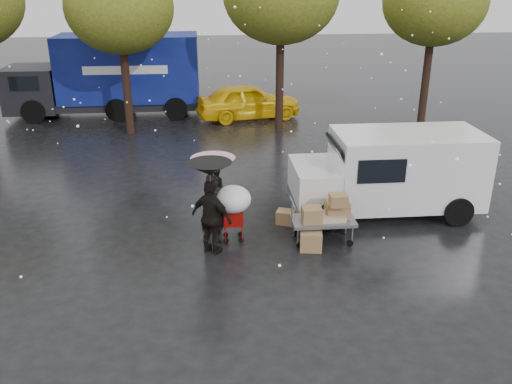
{
  "coord_description": "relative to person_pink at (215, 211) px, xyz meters",
  "views": [
    {
      "loc": [
        -0.42,
        -11.39,
        6.07
      ],
      "look_at": [
        0.73,
        1.0,
        0.96
      ],
      "focal_mm": 38.0,
      "sensor_mm": 36.0,
      "label": 1
    }
  ],
  "objects": [
    {
      "name": "vendor_cart",
      "position": [
        2.65,
        -0.09,
        -0.15
      ],
      "size": [
        1.52,
        0.8,
        1.27
      ],
      "color": "slate",
      "rests_on": "ground"
    },
    {
      "name": "box_ground_near",
      "position": [
        2.21,
        -0.47,
        -0.65
      ],
      "size": [
        0.56,
        0.47,
        0.45
      ],
      "primitive_type": "cube",
      "rotation": [
        0.0,
        0.0,
        -0.15
      ],
      "color": "brown",
      "rests_on": "ground"
    },
    {
      "name": "person_pink",
      "position": [
        0.0,
        0.0,
        0.0
      ],
      "size": [
        0.77,
        0.72,
        1.76
      ],
      "primitive_type": "imported",
      "rotation": [
        0.0,
        0.0,
        0.65
      ],
      "color": "black",
      "rests_on": "ground"
    },
    {
      "name": "box_ground_far",
      "position": [
        1.83,
        0.98,
        -0.7
      ],
      "size": [
        0.55,
        0.5,
        0.35
      ],
      "primitive_type": "cube",
      "rotation": [
        0.0,
        0.0,
        -0.38
      ],
      "color": "brown",
      "rests_on": "ground"
    },
    {
      "name": "blue_truck",
      "position": [
        -4.27,
        12.93,
        0.88
      ],
      "size": [
        8.3,
        2.6,
        3.5
      ],
      "color": "navy",
      "rests_on": "ground"
    },
    {
      "name": "tree_row",
      "position": [
        -0.14,
        9.86,
        4.14
      ],
      "size": [
        21.6,
        4.4,
        7.12
      ],
      "color": "black",
      "rests_on": "ground"
    },
    {
      "name": "umbrella_black",
      "position": [
        -0.08,
        -0.4,
        1.18
      ],
      "size": [
        0.98,
        0.98,
        2.21
      ],
      "color": "#4C4C4C",
      "rests_on": "ground"
    },
    {
      "name": "person_middle",
      "position": [
        0.07,
        0.94,
        -0.03
      ],
      "size": [
        0.91,
        0.76,
        1.7
      ],
      "primitive_type": "imported",
      "rotation": [
        0.0,
        0.0,
        0.14
      ],
      "color": "black",
      "rests_on": "ground"
    },
    {
      "name": "person_black",
      "position": [
        -0.08,
        -0.4,
        0.01
      ],
      "size": [
        1.1,
        0.95,
        1.77
      ],
      "primitive_type": "imported",
      "rotation": [
        0.0,
        0.0,
        2.53
      ],
      "color": "black",
      "rests_on": "ground"
    },
    {
      "name": "umbrella_pink",
      "position": [
        0.0,
        -0.0,
        1.14
      ],
      "size": [
        1.01,
        1.01,
        2.18
      ],
      "color": "#4C4C4C",
      "rests_on": "ground"
    },
    {
      "name": "yellow_taxi",
      "position": [
        1.71,
        11.74,
        -0.11
      ],
      "size": [
        4.78,
        2.7,
        1.53
      ],
      "primitive_type": "imported",
      "rotation": [
        0.0,
        0.0,
        1.78
      ],
      "color": "yellow",
      "rests_on": "ground"
    },
    {
      "name": "white_van",
      "position": [
        4.69,
        1.46,
        0.28
      ],
      "size": [
        4.91,
        2.18,
        2.2
      ],
      "color": "white",
      "rests_on": "ground"
    },
    {
      "name": "shopping_cart",
      "position": [
        0.44,
        0.03,
        0.18
      ],
      "size": [
        0.84,
        0.84,
        1.46
      ],
      "color": "#A10D09",
      "rests_on": "ground"
    },
    {
      "name": "ground",
      "position": [
        0.32,
        -0.14,
        -0.88
      ],
      "size": [
        90.0,
        90.0,
        0.0
      ],
      "primitive_type": "plane",
      "color": "black",
      "rests_on": "ground"
    }
  ]
}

